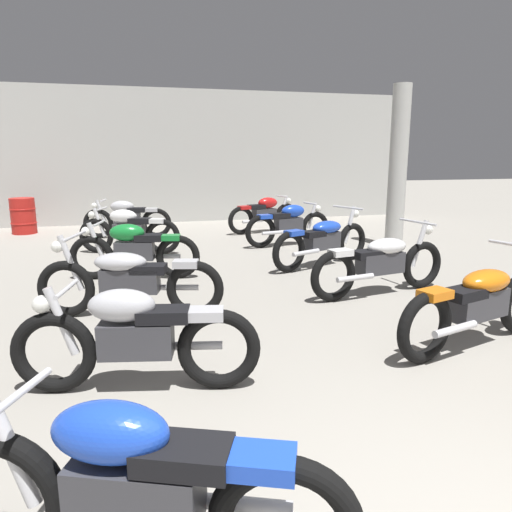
# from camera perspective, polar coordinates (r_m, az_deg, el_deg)

# --- Properties ---
(back_wall) EXTENTS (13.21, 0.24, 3.60)m
(back_wall) POSITION_cam_1_polar(r_m,az_deg,el_deg) (13.69, -8.41, 11.64)
(back_wall) COLOR #B2B2AD
(back_wall) RESTS_ON ground
(support_pillar) EXTENTS (0.36, 0.36, 3.20)m
(support_pillar) POSITION_cam_1_polar(r_m,az_deg,el_deg) (10.08, 16.56, 10.04)
(support_pillar) COLOR #B2B2AD
(support_pillar) RESTS_ON ground
(motorcycle_left_row_0) EXTENTS (1.86, 0.86, 0.88)m
(motorcycle_left_row_0) POSITION_cam_1_polar(r_m,az_deg,el_deg) (2.36, -14.37, -25.05)
(motorcycle_left_row_0) COLOR black
(motorcycle_left_row_0) RESTS_ON ground
(motorcycle_left_row_1) EXTENTS (1.95, 0.60, 0.88)m
(motorcycle_left_row_1) POSITION_cam_1_polar(r_m,az_deg,el_deg) (3.95, -14.21, -9.25)
(motorcycle_left_row_1) COLOR black
(motorcycle_left_row_1) RESTS_ON ground
(motorcycle_left_row_2) EXTENTS (2.13, 0.82, 0.97)m
(motorcycle_left_row_2) POSITION_cam_1_polar(r_m,az_deg,el_deg) (5.73, -14.92, -2.67)
(motorcycle_left_row_2) COLOR black
(motorcycle_left_row_2) RESTS_ON ground
(motorcycle_left_row_3) EXTENTS (1.95, 0.61, 0.88)m
(motorcycle_left_row_3) POSITION_cam_1_polar(r_m,az_deg,el_deg) (7.47, -14.35, 0.80)
(motorcycle_left_row_3) COLOR black
(motorcycle_left_row_3) RESTS_ON ground
(motorcycle_left_row_4) EXTENTS (1.90, 0.78, 0.88)m
(motorcycle_left_row_4) POSITION_cam_1_polar(r_m,az_deg,el_deg) (9.43, -14.95, 3.05)
(motorcycle_left_row_4) COLOR black
(motorcycle_left_row_4) RESTS_ON ground
(motorcycle_left_row_5) EXTENTS (1.96, 0.57, 0.88)m
(motorcycle_left_row_5) POSITION_cam_1_polar(r_m,az_deg,el_deg) (11.22, -15.15, 4.42)
(motorcycle_left_row_5) COLOR black
(motorcycle_left_row_5) RESTS_ON ground
(motorcycle_right_row_1) EXTENTS (2.12, 0.87, 0.97)m
(motorcycle_right_row_1) POSITION_cam_1_polar(r_m,az_deg,el_deg) (5.17, 25.06, -5.00)
(motorcycle_right_row_1) COLOR black
(motorcycle_right_row_1) RESTS_ON ground
(motorcycle_right_row_2) EXTENTS (2.15, 0.75, 0.97)m
(motorcycle_right_row_2) POSITION_cam_1_polar(r_m,az_deg,el_deg) (6.64, 14.69, -0.66)
(motorcycle_right_row_2) COLOR black
(motorcycle_right_row_2) RESTS_ON ground
(motorcycle_right_row_3) EXTENTS (2.04, 1.03, 0.97)m
(motorcycle_right_row_3) POSITION_cam_1_polar(r_m,az_deg,el_deg) (8.16, 7.99, 1.95)
(motorcycle_right_row_3) COLOR black
(motorcycle_right_row_3) RESTS_ON ground
(motorcycle_right_row_4) EXTENTS (1.96, 0.62, 0.88)m
(motorcycle_right_row_4) POSITION_cam_1_polar(r_m,az_deg,el_deg) (9.96, 3.96, 3.89)
(motorcycle_right_row_4) COLOR black
(motorcycle_right_row_4) RESTS_ON ground
(motorcycle_right_row_5) EXTENTS (1.92, 0.72, 0.88)m
(motorcycle_right_row_5) POSITION_cam_1_polar(r_m,az_deg,el_deg) (11.63, 1.03, 5.09)
(motorcycle_right_row_5) COLOR black
(motorcycle_right_row_5) RESTS_ON ground
(oil_drum) EXTENTS (0.59, 0.59, 0.85)m
(oil_drum) POSITION_cam_1_polar(r_m,az_deg,el_deg) (12.72, -26.01, 4.32)
(oil_drum) COLOR red
(oil_drum) RESTS_ON ground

